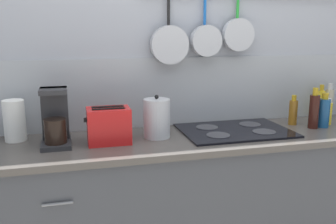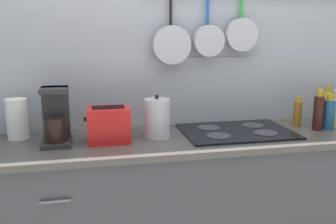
# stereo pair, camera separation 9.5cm
# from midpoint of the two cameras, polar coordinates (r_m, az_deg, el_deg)

# --- Properties ---
(wall_back) EXTENTS (7.20, 0.15, 2.60)m
(wall_back) POSITION_cam_midpoint_polar(r_m,az_deg,el_deg) (2.39, 2.26, 6.88)
(wall_back) COLOR #999EA8
(wall_back) RESTS_ON ground_plane
(cabinet_base) EXTENTS (3.32, 0.54, 0.87)m
(cabinet_base) POSITION_cam_midpoint_polar(r_m,az_deg,el_deg) (2.33, 4.45, -14.82)
(cabinet_base) COLOR #3F4247
(cabinet_base) RESTS_ON ground_plane
(countertop) EXTENTS (3.36, 0.56, 0.03)m
(countertop) POSITION_cam_midpoint_polar(r_m,az_deg,el_deg) (2.16, 4.65, -4.04)
(countertop) COLOR #4C4742
(countertop) RESTS_ON cabinet_base
(paper_towel_roll) EXTENTS (0.11, 0.11, 0.22)m
(paper_towel_roll) POSITION_cam_midpoint_polar(r_m,az_deg,el_deg) (2.21, -23.50, -1.20)
(paper_towel_roll) COLOR white
(paper_towel_roll) RESTS_ON countertop
(coffee_maker) EXTENTS (0.15, 0.21, 0.30)m
(coffee_maker) POSITION_cam_midpoint_polar(r_m,az_deg,el_deg) (2.06, -18.08, -1.30)
(coffee_maker) COLOR #262628
(coffee_maker) RESTS_ON countertop
(toaster) EXTENTS (0.24, 0.16, 0.19)m
(toaster) POSITION_cam_midpoint_polar(r_m,az_deg,el_deg) (2.03, -10.36, -2.02)
(toaster) COLOR red
(toaster) RESTS_ON countertop
(kettle) EXTENTS (0.15, 0.15, 0.24)m
(kettle) POSITION_cam_midpoint_polar(r_m,az_deg,el_deg) (2.10, -3.03, -0.96)
(kettle) COLOR #B7BABF
(kettle) RESTS_ON countertop
(cooktop) EXTENTS (0.64, 0.46, 0.01)m
(cooktop) POSITION_cam_midpoint_polar(r_m,az_deg,el_deg) (2.26, 8.98, -2.80)
(cooktop) COLOR black
(cooktop) RESTS_ON countertop
(bottle_cooking_wine) EXTENTS (0.05, 0.05, 0.19)m
(bottle_cooking_wine) POSITION_cam_midpoint_polar(r_m,az_deg,el_deg) (2.50, 17.50, 0.05)
(bottle_cooking_wine) COLOR #8C5919
(bottle_cooking_wine) RESTS_ON countertop
(bottle_hot_sauce) EXTENTS (0.06, 0.06, 0.25)m
(bottle_hot_sauce) POSITION_cam_midpoint_polar(r_m,az_deg,el_deg) (2.44, 20.33, 0.20)
(bottle_hot_sauce) COLOR #33140F
(bottle_hot_sauce) RESTS_ON countertop
(bottle_vinegar) EXTENTS (0.07, 0.07, 0.22)m
(bottle_vinegar) POSITION_cam_midpoint_polar(r_m,az_deg,el_deg) (2.49, 21.65, -0.02)
(bottle_vinegar) COLOR navy
(bottle_vinegar) RESTS_ON countertop
(bottle_dish_soap) EXTENTS (0.05, 0.05, 0.17)m
(bottle_dish_soap) POSITION_cam_midpoint_polar(r_m,az_deg,el_deg) (2.58, 22.23, -0.14)
(bottle_dish_soap) COLOR yellow
(bottle_dish_soap) RESTS_ON countertop
(bottle_sesame_oil) EXTENTS (0.05, 0.05, 0.23)m
(bottle_sesame_oil) POSITION_cam_midpoint_polar(r_m,az_deg,el_deg) (2.74, 21.31, 1.20)
(bottle_sesame_oil) COLOR yellow
(bottle_sesame_oil) RESTS_ON countertop
(bottle_olive_oil) EXTENTS (0.05, 0.05, 0.24)m
(bottle_olive_oil) POSITION_cam_midpoint_polar(r_m,az_deg,el_deg) (2.77, 22.42, 1.33)
(bottle_olive_oil) COLOR #BFB799
(bottle_olive_oil) RESTS_ON countertop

